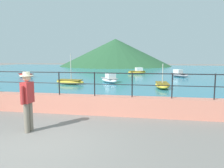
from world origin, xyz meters
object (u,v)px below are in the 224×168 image
at_px(boat_3, 179,74).
at_px(boat_6, 137,72).
at_px(person_walking, 28,99).
at_px(boat_7, 162,85).
at_px(boat_0, 109,79).
at_px(boat_2, 26,75).
at_px(boat_1, 70,82).

bearing_deg(boat_3, boat_6, 145.91).
bearing_deg(person_walking, boat_6, 84.94).
bearing_deg(person_walking, boat_7, 65.41).
bearing_deg(boat_0, person_walking, -90.72).
bearing_deg(boat_3, boat_2, -169.08).
bearing_deg(boat_6, person_walking, -95.06).
distance_m(person_walking, boat_1, 10.42).
relative_size(person_walking, boat_0, 0.73).
height_order(boat_1, boat_2, boat_1).
bearing_deg(boat_1, boat_6, 67.90).
bearing_deg(boat_3, boat_7, -104.05).
height_order(boat_0, boat_3, same).
height_order(boat_2, boat_7, boat_7).
height_order(person_walking, boat_6, person_walking).
xyz_separation_m(person_walking, boat_1, (-2.59, 10.07, -0.71)).
relative_size(boat_0, boat_7, 1.03).
bearing_deg(boat_0, boat_6, 79.45).
bearing_deg(boat_7, person_walking, -114.59).
distance_m(boat_0, boat_1, 3.25).
distance_m(boat_1, boat_7, 6.88).
height_order(boat_2, boat_6, boat_6).
distance_m(person_walking, boat_6, 21.12).
xyz_separation_m(person_walking, boat_0, (0.15, 11.82, -0.65)).
height_order(person_walking, boat_2, person_walking).
height_order(boat_0, boat_7, boat_7).
relative_size(boat_0, boat_6, 0.98).
bearing_deg(boat_6, boat_7, -78.52).
bearing_deg(boat_7, boat_0, 148.21).
bearing_deg(boat_7, boat_2, 157.36).
xyz_separation_m(boat_2, boat_7, (13.52, -5.64, 0.00)).
bearing_deg(boat_0, boat_2, 161.80).
distance_m(boat_2, boat_6, 12.70).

